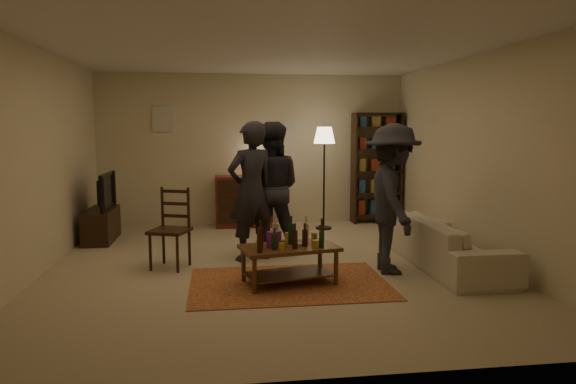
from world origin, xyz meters
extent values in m
plane|color=#C6B793|center=(0.00, 0.00, 0.00)|extent=(6.00, 6.00, 0.00)
plane|color=beige|center=(0.00, 3.00, 1.35)|extent=(5.50, 0.00, 5.50)
plane|color=beige|center=(-2.75, 0.00, 1.35)|extent=(0.00, 6.00, 6.00)
plane|color=beige|center=(2.75, 0.00, 1.35)|extent=(0.00, 6.00, 6.00)
plane|color=beige|center=(0.00, -3.00, 1.35)|extent=(5.50, 0.00, 5.50)
plane|color=white|center=(0.00, 0.00, 2.70)|extent=(6.00, 6.00, 0.00)
cube|color=beige|center=(-1.60, 2.98, 1.90)|extent=(0.35, 0.03, 0.45)
cube|color=beige|center=(0.60, 2.98, 1.70)|extent=(0.30, 0.03, 0.40)
cube|color=maroon|center=(0.13, -0.79, 0.01)|extent=(2.20, 1.50, 0.01)
cube|color=brown|center=(0.13, -0.79, 0.41)|extent=(1.15, 0.78, 0.04)
cube|color=brown|center=(0.13, -0.79, 0.12)|extent=(1.03, 0.66, 0.02)
cylinder|color=brown|center=(-0.29, -1.11, 0.20)|extent=(0.05, 0.05, 0.39)
cylinder|color=brown|center=(0.63, -0.92, 0.20)|extent=(0.05, 0.05, 0.39)
cylinder|color=brown|center=(-0.38, -0.66, 0.20)|extent=(0.05, 0.05, 0.39)
cylinder|color=brown|center=(0.54, -0.47, 0.20)|extent=(0.05, 0.05, 0.39)
cylinder|color=gold|center=(-0.22, -0.89, 0.48)|extent=(0.07, 0.07, 0.10)
cylinder|color=gold|center=(0.02, -1.02, 0.48)|extent=(0.07, 0.07, 0.09)
cylinder|color=gold|center=(0.14, -0.58, 0.49)|extent=(0.07, 0.07, 0.11)
cylinder|color=gold|center=(0.40, -0.93, 0.48)|extent=(0.07, 0.07, 0.09)
cylinder|color=gold|center=(0.45, -0.57, 0.48)|extent=(0.07, 0.07, 0.10)
cylinder|color=gold|center=(0.08, -0.81, 0.47)|extent=(0.06, 0.06, 0.08)
cube|color=purple|center=(-0.05, -0.81, 0.52)|extent=(0.17, 0.15, 0.18)
cylinder|color=gray|center=(0.25, -0.78, 0.45)|extent=(0.12, 0.12, 0.03)
cube|color=#321D10|center=(-1.25, 0.07, 0.47)|extent=(0.57, 0.57, 0.04)
cylinder|color=#321D10|center=(-1.48, -0.03, 0.23)|extent=(0.04, 0.04, 0.46)
cylinder|color=#321D10|center=(-1.15, -0.16, 0.23)|extent=(0.04, 0.04, 0.46)
cylinder|color=#321D10|center=(-1.36, 0.30, 0.23)|extent=(0.04, 0.04, 0.46)
cylinder|color=#321D10|center=(-1.02, 0.17, 0.23)|extent=(0.04, 0.04, 0.46)
cube|color=#321D10|center=(-1.19, 0.24, 0.76)|extent=(0.34, 0.15, 0.52)
cube|color=#321D10|center=(-2.45, 1.80, 0.25)|extent=(0.40, 1.00, 0.50)
imported|color=black|center=(-2.43, 1.80, 0.78)|extent=(0.13, 0.97, 0.56)
cube|color=maroon|center=(-0.20, 2.72, 0.45)|extent=(1.00, 0.48, 0.90)
cube|color=#321D10|center=(-0.20, 2.47, 0.22)|extent=(0.92, 0.02, 0.22)
cube|color=#321D10|center=(-0.20, 2.47, 0.48)|extent=(0.92, 0.02, 0.22)
cube|color=#321D10|center=(-0.20, 2.47, 0.74)|extent=(0.92, 0.02, 0.22)
cylinder|color=#321D10|center=(0.05, 2.72, 0.92)|extent=(0.12, 0.12, 0.04)
cylinder|color=#321D10|center=(0.05, 2.72, 1.05)|extent=(0.02, 0.02, 0.22)
cone|color=#FFE5B2|center=(0.05, 2.72, 1.26)|extent=(0.26, 0.26, 0.20)
cube|color=#321D10|center=(1.82, 2.78, 1.00)|extent=(0.04, 0.34, 2.00)
cube|color=#321D10|center=(2.68, 2.78, 1.00)|extent=(0.04, 0.34, 2.00)
cube|color=#321D10|center=(2.25, 2.78, 0.15)|extent=(0.90, 0.34, 0.03)
cube|color=#321D10|center=(2.25, 2.78, 0.55)|extent=(0.90, 0.34, 0.03)
cube|color=#321D10|center=(2.25, 2.78, 0.95)|extent=(0.90, 0.34, 0.03)
cube|color=#321D10|center=(2.25, 2.78, 1.35)|extent=(0.90, 0.34, 0.03)
cube|color=#321D10|center=(2.25, 2.78, 1.75)|extent=(0.90, 0.34, 0.03)
cube|color=#321D10|center=(2.25, 2.78, 2.00)|extent=(0.90, 0.34, 0.03)
cube|color=maroon|center=(1.95, 2.78, 0.29)|extent=(0.12, 0.22, 0.26)
cube|color=navy|center=(2.20, 2.78, 0.29)|extent=(0.15, 0.22, 0.26)
cube|color=olive|center=(2.47, 2.78, 0.29)|extent=(0.18, 0.22, 0.26)
cube|color=navy|center=(1.95, 2.78, 0.69)|extent=(0.12, 0.22, 0.24)
cube|color=olive|center=(2.20, 2.78, 0.69)|extent=(0.15, 0.22, 0.24)
cube|color=maroon|center=(2.47, 2.78, 0.69)|extent=(0.18, 0.22, 0.24)
cube|color=olive|center=(1.95, 2.78, 1.07)|extent=(0.12, 0.22, 0.22)
cube|color=maroon|center=(2.20, 2.78, 1.07)|extent=(0.15, 0.22, 0.22)
cube|color=navy|center=(2.47, 2.78, 1.07)|extent=(0.18, 0.22, 0.22)
cube|color=maroon|center=(1.95, 2.78, 1.47)|extent=(0.12, 0.22, 0.20)
cube|color=navy|center=(2.20, 2.78, 1.47)|extent=(0.15, 0.22, 0.20)
cube|color=olive|center=(2.47, 2.78, 1.47)|extent=(0.18, 0.22, 0.20)
cube|color=navy|center=(1.95, 2.78, 1.85)|extent=(0.12, 0.22, 0.18)
cube|color=olive|center=(2.20, 2.78, 1.85)|extent=(0.15, 0.22, 0.18)
cube|color=maroon|center=(2.47, 2.78, 1.85)|extent=(0.18, 0.22, 0.18)
cylinder|color=black|center=(1.16, 2.28, 0.01)|extent=(0.28, 0.28, 0.03)
cylinder|color=black|center=(1.16, 2.28, 0.78)|extent=(0.03, 0.03, 1.57)
cone|color=#FFE5B2|center=(1.16, 2.28, 1.62)|extent=(0.36, 0.36, 0.28)
imported|color=beige|center=(2.20, -0.40, 0.30)|extent=(0.81, 2.08, 0.61)
imported|color=#232229|center=(-0.22, 0.34, 0.91)|extent=(0.79, 0.68, 1.83)
imported|color=#292A31|center=(0.07, 0.71, 0.91)|extent=(1.01, 0.85, 1.83)
imported|color=#292931|center=(1.42, -0.47, 0.90)|extent=(0.78, 1.22, 1.80)
camera|label=1|loc=(-0.64, -6.32, 1.74)|focal=32.00mm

